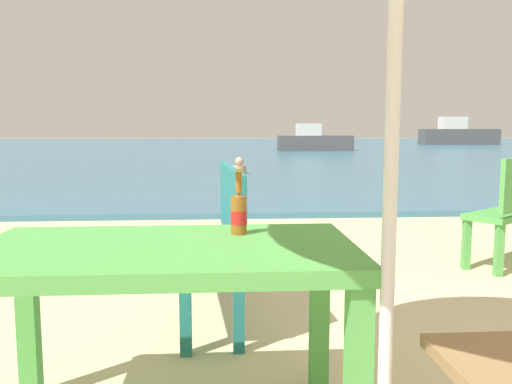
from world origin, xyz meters
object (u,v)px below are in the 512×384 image
at_px(picnic_table_green, 167,274).
at_px(bench_teal_center, 217,233).
at_px(boat_ferry, 458,135).
at_px(boat_fishing_trawler, 314,141).
at_px(beer_bottle_amber, 239,211).
at_px(swimmer_person, 239,167).

distance_m(picnic_table_green, bench_teal_center, 1.33).
height_order(bench_teal_center, boat_ferry, boat_ferry).
bearing_deg(bench_teal_center, boat_fishing_trawler, 78.50).
xyz_separation_m(bench_teal_center, boat_fishing_trawler, (4.54, 22.34, 0.01)).
relative_size(picnic_table_green, boat_fishing_trawler, 0.39).
relative_size(beer_bottle_amber, boat_ferry, 0.05).
distance_m(beer_bottle_amber, bench_teal_center, 1.18).
bearing_deg(boat_ferry, picnic_table_green, -116.06).
bearing_deg(beer_bottle_amber, bench_teal_center, 94.93).
xyz_separation_m(boat_ferry, boat_fishing_trawler, (-11.21, -8.91, -0.19)).
bearing_deg(swimmer_person, bench_teal_center, -92.84).
bearing_deg(bench_teal_center, boat_ferry, 63.25).
bearing_deg(swimmer_person, beer_bottle_amber, -92.02).
relative_size(picnic_table_green, beer_bottle_amber, 5.28).
bearing_deg(beer_bottle_amber, boat_fishing_trawler, 79.28).
height_order(picnic_table_green, beer_bottle_amber, beer_bottle_amber).
xyz_separation_m(bench_teal_center, boat_ferry, (15.75, 31.25, 0.20)).
bearing_deg(bench_teal_center, beer_bottle_amber, -85.07).
distance_m(bench_teal_center, boat_fishing_trawler, 22.80).
xyz_separation_m(picnic_table_green, swimmer_person, (0.65, 10.89, -0.41)).
height_order(beer_bottle_amber, boat_ferry, boat_ferry).
xyz_separation_m(picnic_table_green, boat_ferry, (15.93, 32.56, 0.09)).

